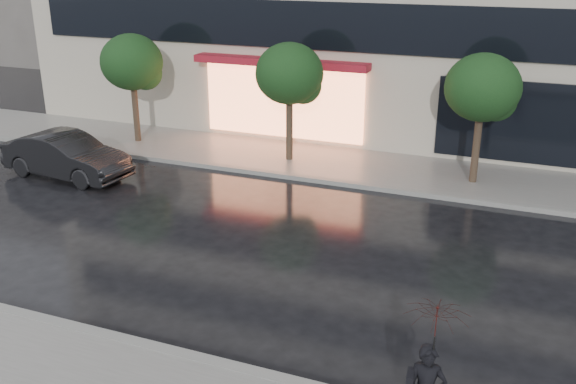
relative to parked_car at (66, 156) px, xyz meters
The scene contains 9 objects.
ground 10.81m from the parked_car, 34.12° to the right, with size 120.00×120.00×0.00m, color black.
sidewalk_far 9.89m from the parked_car, 25.16° to the left, with size 60.00×3.50×0.12m, color slate.
curb_near 11.40m from the parked_car, 38.29° to the right, with size 60.00×0.25×0.14m, color gray.
curb_far 9.28m from the parked_car, 15.31° to the left, with size 60.00×0.25×0.14m, color gray.
tree_far_west 4.56m from the parked_car, 90.07° to the left, with size 2.20×2.20×3.99m.
tree_mid_west 7.53m from the parked_car, 33.56° to the left, with size 2.20×2.20×3.99m.
tree_mid_east 12.83m from the parked_car, 18.34° to the left, with size 2.20×2.20×3.99m.
parked_car is the anchor object (origin of this frame).
pedestrian_with_umbrella 14.70m from the parked_car, 30.97° to the right, with size 0.98×1.00×2.20m.
Camera 1 is at (4.56, -9.11, 6.75)m, focal length 40.00 mm.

